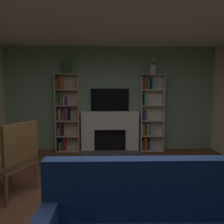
% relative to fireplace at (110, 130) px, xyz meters
% --- Properties ---
extents(ground_plane, '(7.67, 7.67, 0.00)m').
position_rel_fireplace_xyz_m(ground_plane, '(0.00, -3.07, -0.55)').
color(ground_plane, brown).
extents(wall_back_accent, '(5.55, 0.06, 2.68)m').
position_rel_fireplace_xyz_m(wall_back_accent, '(0.00, 0.16, 0.79)').
color(wall_back_accent, gray).
rests_on(wall_back_accent, ground_plane).
extents(fireplace, '(1.55, 0.55, 1.02)m').
position_rel_fireplace_xyz_m(fireplace, '(0.00, 0.00, 0.00)').
color(fireplace, white).
rests_on(fireplace, ground_plane).
extents(tv, '(0.98, 0.06, 0.58)m').
position_rel_fireplace_xyz_m(tv, '(0.00, 0.10, 0.77)').
color(tv, black).
rests_on(tv, fireplace).
extents(bookshelf_left, '(0.60, 0.28, 1.96)m').
position_rel_fireplace_xyz_m(bookshelf_left, '(-1.15, 0.03, 0.43)').
color(bookshelf_left, beige).
rests_on(bookshelf_left, ground_plane).
extents(bookshelf_right, '(0.60, 0.27, 1.96)m').
position_rel_fireplace_xyz_m(bookshelf_right, '(1.01, 0.03, 0.41)').
color(bookshelf_right, silver).
rests_on(bookshelf_right, ground_plane).
extents(potted_plant, '(0.25, 0.25, 0.38)m').
position_rel_fireplace_xyz_m(potted_plant, '(-1.08, -0.02, 1.63)').
color(potted_plant, '#4E5A52').
rests_on(potted_plant, bookshelf_left).
extents(vase_with_flowers, '(0.15, 0.15, 0.42)m').
position_rel_fireplace_xyz_m(vase_with_flowers, '(1.08, -0.02, 1.56)').
color(vase_with_flowers, beige).
rests_on(vase_with_flowers, bookshelf_right).
extents(armchair, '(0.77, 0.81, 1.09)m').
position_rel_fireplace_xyz_m(armchair, '(-1.48, -2.43, 0.02)').
color(armchair, brown).
rests_on(armchair, ground_plane).
extents(coffee_table, '(0.76, 0.46, 0.40)m').
position_rel_fireplace_xyz_m(coffee_table, '(0.27, -3.29, -0.20)').
color(coffee_table, brown).
rests_on(coffee_table, ground_plane).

